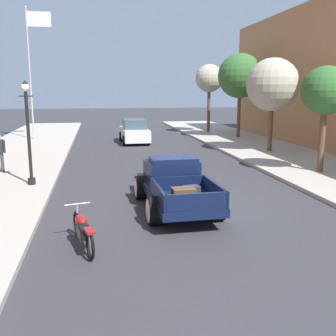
# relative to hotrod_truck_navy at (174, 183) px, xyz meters

# --- Properties ---
(ground_plane) EXTENTS (140.00, 140.00, 0.00)m
(ground_plane) POSITION_rel_hotrod_truck_navy_xyz_m (0.48, 0.23, -0.75)
(ground_plane) COLOR #333338
(hotrod_truck_navy) EXTENTS (2.28, 4.98, 1.58)m
(hotrod_truck_navy) POSITION_rel_hotrod_truck_navy_xyz_m (0.00, 0.00, 0.00)
(hotrod_truck_navy) COLOR #0F1938
(hotrod_truck_navy) RESTS_ON ground
(motorcycle_parked) EXTENTS (0.74, 2.08, 0.93)m
(motorcycle_parked) POSITION_rel_hotrod_truck_navy_xyz_m (-2.74, -2.90, -0.31)
(motorcycle_parked) COLOR black
(motorcycle_parked) RESTS_ON ground
(car_background_white) EXTENTS (1.95, 4.34, 1.65)m
(car_background_white) POSITION_rel_hotrod_truck_navy_xyz_m (0.25, 15.70, 0.01)
(car_background_white) COLOR silver
(car_background_white) RESTS_ON ground
(street_lamp_near) EXTENTS (0.50, 0.32, 3.85)m
(street_lamp_near) POSITION_rel_hotrod_truck_navy_xyz_m (-4.83, 3.27, 1.63)
(street_lamp_near) COLOR black
(street_lamp_near) RESTS_ON sidewalk_left
(flagpole) EXTENTS (1.74, 0.16, 9.16)m
(flagpole) POSITION_rel_hotrod_truck_navy_xyz_m (-6.66, 17.98, 5.02)
(flagpole) COLOR #B2B2B7
(flagpole) RESTS_ON sidewalk_left
(street_tree_nearest) EXTENTS (2.06, 2.06, 4.52)m
(street_tree_nearest) POSITION_rel_hotrod_truck_navy_xyz_m (7.22, 3.53, 2.84)
(street_tree_nearest) COLOR brown
(street_tree_nearest) RESTS_ON sidewalk_right
(street_tree_second) EXTENTS (3.01, 3.01, 5.32)m
(street_tree_second) POSITION_rel_hotrod_truck_navy_xyz_m (7.62, 9.54, 3.19)
(street_tree_second) COLOR brown
(street_tree_second) RESTS_ON sidewalk_right
(street_tree_third) EXTENTS (3.28, 3.28, 6.19)m
(street_tree_third) POSITION_rel_hotrod_truck_navy_xyz_m (8.26, 16.54, 3.93)
(street_tree_third) COLOR brown
(street_tree_third) RESTS_ON sidewalk_right
(street_tree_farthest) EXTENTS (2.31, 2.31, 5.63)m
(street_tree_farthest) POSITION_rel_hotrod_truck_navy_xyz_m (7.07, 20.57, 3.82)
(street_tree_farthest) COLOR brown
(street_tree_farthest) RESTS_ON sidewalk_right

